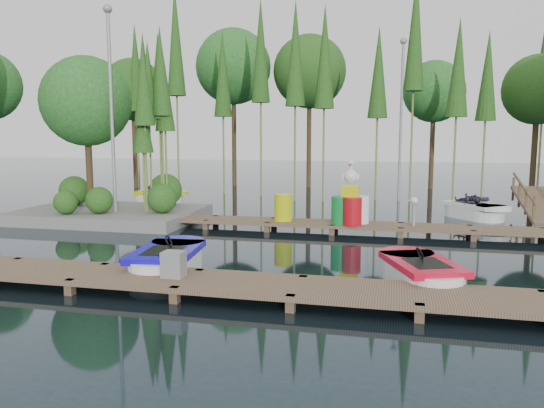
% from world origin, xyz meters
% --- Properties ---
extents(ground_plane, '(90.00, 90.00, 0.00)m').
position_xyz_m(ground_plane, '(0.00, 0.00, 0.00)').
color(ground_plane, '#1B2A34').
extents(near_dock, '(18.00, 1.50, 0.50)m').
position_xyz_m(near_dock, '(0.00, -4.50, 0.23)').
color(near_dock, brown).
rests_on(near_dock, ground).
extents(far_dock, '(15.00, 1.20, 0.50)m').
position_xyz_m(far_dock, '(1.00, 2.50, 0.23)').
color(far_dock, brown).
rests_on(far_dock, ground).
extents(island, '(6.20, 4.20, 6.75)m').
position_xyz_m(island, '(-6.30, 3.29, 3.18)').
color(island, slate).
rests_on(island, ground).
extents(tree_screen, '(34.42, 18.53, 10.31)m').
position_xyz_m(tree_screen, '(-2.04, 10.60, 6.12)').
color(tree_screen, '#3F2F1B').
rests_on(tree_screen, ground).
extents(lamp_island, '(0.30, 0.30, 7.25)m').
position_xyz_m(lamp_island, '(-5.50, 2.50, 4.26)').
color(lamp_island, gray).
rests_on(lamp_island, ground).
extents(lamp_rear, '(0.30, 0.30, 7.25)m').
position_xyz_m(lamp_rear, '(4.00, 11.00, 4.26)').
color(lamp_rear, gray).
rests_on(lamp_rear, ground).
extents(ramp, '(1.50, 3.94, 1.49)m').
position_xyz_m(ramp, '(9.00, 6.50, 0.59)').
color(ramp, brown).
rests_on(ramp, ground).
extents(boat_blue, '(1.53, 2.86, 0.92)m').
position_xyz_m(boat_blue, '(-0.96, -3.27, 0.27)').
color(boat_blue, white).
rests_on(boat_blue, ground).
extents(boat_red, '(1.98, 2.79, 0.86)m').
position_xyz_m(boat_red, '(4.41, -2.99, 0.25)').
color(boat_red, white).
rests_on(boat_red, ground).
extents(boat_yellow_far, '(2.58, 1.39, 1.24)m').
position_xyz_m(boat_yellow_far, '(-6.37, 7.79, 0.26)').
color(boat_yellow_far, white).
rests_on(boat_yellow_far, ground).
extents(boat_white_far, '(2.61, 2.81, 1.26)m').
position_xyz_m(boat_white_far, '(6.67, 6.30, 0.28)').
color(boat_white_far, white).
rests_on(boat_white_far, ground).
extents(utility_cabinet, '(0.41, 0.35, 0.50)m').
position_xyz_m(utility_cabinet, '(-0.29, -4.50, 0.55)').
color(utility_cabinet, gray).
rests_on(utility_cabinet, near_dock).
extents(yellow_barrel, '(0.57, 0.57, 0.85)m').
position_xyz_m(yellow_barrel, '(0.40, 2.50, 0.73)').
color(yellow_barrel, '#C3CF0A').
rests_on(yellow_barrel, far_dock).
extents(drum_cluster, '(1.13, 1.04, 1.95)m').
position_xyz_m(drum_cluster, '(2.54, 2.35, 0.87)').
color(drum_cluster, '#0E7E30').
rests_on(drum_cluster, far_dock).
extents(seagull_post, '(0.54, 0.29, 0.87)m').
position_xyz_m(seagull_post, '(4.42, 2.50, 0.89)').
color(seagull_post, gray).
rests_on(seagull_post, far_dock).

